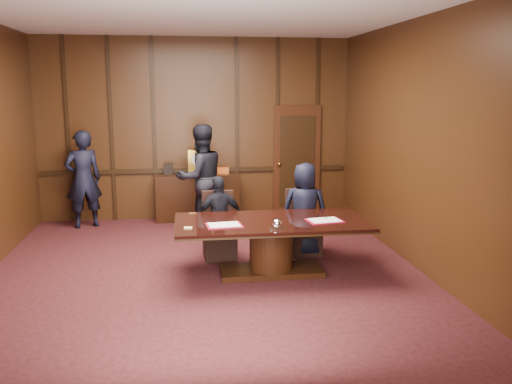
# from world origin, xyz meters

# --- Properties ---
(room) EXTENTS (7.00, 7.04, 3.50)m
(room) POSITION_xyz_m (0.07, 0.14, 1.72)
(room) COLOR black
(room) RESTS_ON ground
(sideboard) EXTENTS (1.60, 0.45, 1.54)m
(sideboard) POSITION_xyz_m (0.00, 3.26, 0.49)
(sideboard) COLOR black
(sideboard) RESTS_ON ground
(conference_table) EXTENTS (2.62, 1.32, 0.76)m
(conference_table) POSITION_xyz_m (0.90, -0.05, 0.51)
(conference_table) COLOR black
(conference_table) RESTS_ON ground
(folder_left) EXTENTS (0.49, 0.37, 0.02)m
(folder_left) POSITION_xyz_m (0.24, -0.25, 0.77)
(folder_left) COLOR maroon
(folder_left) RESTS_ON conference_table
(folder_right) EXTENTS (0.50, 0.39, 0.02)m
(folder_right) POSITION_xyz_m (1.61, -0.19, 0.77)
(folder_right) COLOR maroon
(folder_right) RESTS_ON conference_table
(inkstand) EXTENTS (0.20, 0.14, 0.12)m
(inkstand) POSITION_xyz_m (0.90, -0.50, 0.81)
(inkstand) COLOR white
(inkstand) RESTS_ON conference_table
(notepad) EXTENTS (0.11, 0.09, 0.01)m
(notepad) POSITION_xyz_m (-0.23, -0.33, 0.77)
(notepad) COLOR #FFED7C
(notepad) RESTS_ON conference_table
(chair_left) EXTENTS (0.50, 0.50, 0.99)m
(chair_left) POSITION_xyz_m (0.25, 0.82, 0.29)
(chair_left) COLOR black
(chair_left) RESTS_ON ground
(chair_right) EXTENTS (0.50, 0.50, 0.99)m
(chair_right) POSITION_xyz_m (1.55, 0.82, 0.29)
(chair_right) COLOR black
(chair_right) RESTS_ON ground
(signatory_left) EXTENTS (0.78, 0.45, 1.26)m
(signatory_left) POSITION_xyz_m (0.25, 0.75, 0.63)
(signatory_left) COLOR black
(signatory_left) RESTS_ON ground
(signatory_right) EXTENTS (0.81, 0.64, 1.44)m
(signatory_right) POSITION_xyz_m (1.55, 0.75, 0.72)
(signatory_right) COLOR black
(signatory_right) RESTS_ON ground
(witness_left) EXTENTS (0.76, 0.63, 1.79)m
(witness_left) POSITION_xyz_m (-2.08, 2.98, 0.90)
(witness_left) COLOR black
(witness_left) RESTS_ON ground
(witness_right) EXTENTS (1.14, 1.04, 1.91)m
(witness_right) POSITION_xyz_m (0.04, 2.48, 0.96)
(witness_right) COLOR black
(witness_right) RESTS_ON ground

